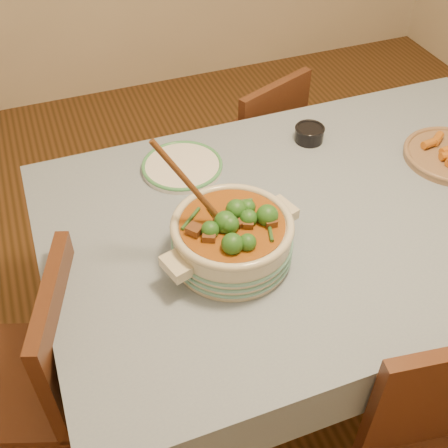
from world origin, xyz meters
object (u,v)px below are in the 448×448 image
Objects in this scene: chair_far at (255,147)px; chair_left at (39,370)px; white_plate at (182,166)px; condiment_bowl at (309,133)px; stew_casserole at (232,236)px; dining_table at (322,231)px.

chair_left is (-1.02, -0.82, 0.02)m from chair_far.
white_plate is 2.24× the size of condiment_bowl.
white_plate is at bearing 144.08° from chair_left.
chair_far is (0.44, 0.84, -0.39)m from stew_casserole.
dining_table is 0.38m from condiment_bowl.
chair_left reaches higher than condiment_bowl.
chair_far is (0.45, 0.42, -0.32)m from white_plate.
condiment_bowl is (0.11, 0.34, 0.12)m from dining_table.
condiment_bowl is at bearing 0.17° from white_plate.
stew_casserole is 0.62m from condiment_bowl.
stew_casserole is 1.03m from chair_far.
stew_casserole reaches higher than dining_table.
white_plate is 0.76m from chair_left.
dining_table is 6.37× the size of white_plate.
chair_left is at bearing -158.75° from condiment_bowl.
condiment_bowl is 1.15m from chair_left.
stew_casserole reaches higher than chair_far.
dining_table is 2.11× the size of chair_far.
chair_left is at bearing -176.22° from dining_table.
chair_far is at bearing 82.19° from dining_table.
chair_left reaches higher than dining_table.
stew_casserole is 0.68m from chair_left.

